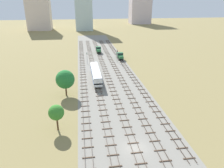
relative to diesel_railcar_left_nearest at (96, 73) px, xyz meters
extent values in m
plane|color=olive|center=(4.67, 15.97, -2.60)|extent=(480.00, 480.00, 0.00)
cube|color=gray|center=(4.67, 15.97, -2.59)|extent=(22.66, 176.00, 0.01)
cube|color=#47382D|center=(-5.38, 16.97, -2.38)|extent=(0.07, 126.00, 0.15)
cube|color=#47382D|center=(-3.95, 16.97, -2.38)|extent=(0.07, 126.00, 0.15)
cube|color=brown|center=(-4.67, -41.53, -2.53)|extent=(2.40, 0.22, 0.14)
cube|color=brown|center=(-4.67, -38.53, -2.53)|extent=(2.40, 0.22, 0.14)
cube|color=brown|center=(-4.67, -35.53, -2.53)|extent=(2.40, 0.22, 0.14)
cube|color=brown|center=(-4.67, -32.53, -2.53)|extent=(2.40, 0.22, 0.14)
cube|color=brown|center=(-4.67, -29.53, -2.53)|extent=(2.40, 0.22, 0.14)
cube|color=brown|center=(-4.67, -26.53, -2.53)|extent=(2.40, 0.22, 0.14)
cube|color=brown|center=(-4.67, -23.53, -2.53)|extent=(2.40, 0.22, 0.14)
cube|color=brown|center=(-4.67, -20.53, -2.53)|extent=(2.40, 0.22, 0.14)
cube|color=brown|center=(-4.67, -17.53, -2.53)|extent=(2.40, 0.22, 0.14)
cube|color=brown|center=(-4.67, -14.53, -2.53)|extent=(2.40, 0.22, 0.14)
cube|color=brown|center=(-4.67, -11.53, -2.53)|extent=(2.40, 0.22, 0.14)
cube|color=brown|center=(-4.67, -8.53, -2.53)|extent=(2.40, 0.22, 0.14)
cube|color=brown|center=(-4.67, -5.53, -2.53)|extent=(2.40, 0.22, 0.14)
cube|color=brown|center=(-4.67, -2.53, -2.53)|extent=(2.40, 0.22, 0.14)
cube|color=brown|center=(-4.67, 0.47, -2.53)|extent=(2.40, 0.22, 0.14)
cube|color=brown|center=(-4.67, 3.47, -2.53)|extent=(2.40, 0.22, 0.14)
cube|color=brown|center=(-4.67, 6.47, -2.53)|extent=(2.40, 0.22, 0.14)
cube|color=brown|center=(-4.67, 9.47, -2.53)|extent=(2.40, 0.22, 0.14)
cube|color=brown|center=(-4.67, 12.47, -2.53)|extent=(2.40, 0.22, 0.14)
cube|color=brown|center=(-4.67, 15.47, -2.53)|extent=(2.40, 0.22, 0.14)
cube|color=brown|center=(-4.67, 18.47, -2.53)|extent=(2.40, 0.22, 0.14)
cube|color=brown|center=(-4.67, 21.47, -2.53)|extent=(2.40, 0.22, 0.14)
cube|color=brown|center=(-4.67, 24.47, -2.53)|extent=(2.40, 0.22, 0.14)
cube|color=brown|center=(-4.67, 27.47, -2.53)|extent=(2.40, 0.22, 0.14)
cube|color=brown|center=(-4.67, 30.47, -2.53)|extent=(2.40, 0.22, 0.14)
cube|color=brown|center=(-4.67, 33.47, -2.53)|extent=(2.40, 0.22, 0.14)
cube|color=brown|center=(-4.67, 36.47, -2.53)|extent=(2.40, 0.22, 0.14)
cube|color=brown|center=(-4.67, 39.47, -2.53)|extent=(2.40, 0.22, 0.14)
cube|color=brown|center=(-4.67, 42.47, -2.53)|extent=(2.40, 0.22, 0.14)
cube|color=brown|center=(-4.67, 45.47, -2.53)|extent=(2.40, 0.22, 0.14)
cube|color=brown|center=(-4.67, 48.47, -2.53)|extent=(2.40, 0.22, 0.14)
cube|color=brown|center=(-4.67, 51.47, -2.53)|extent=(2.40, 0.22, 0.14)
cube|color=brown|center=(-4.67, 54.47, -2.53)|extent=(2.40, 0.22, 0.14)
cube|color=brown|center=(-4.67, 57.47, -2.53)|extent=(2.40, 0.22, 0.14)
cube|color=brown|center=(-4.67, 60.47, -2.53)|extent=(2.40, 0.22, 0.14)
cube|color=brown|center=(-4.67, 63.47, -2.53)|extent=(2.40, 0.22, 0.14)
cube|color=brown|center=(-4.67, 66.47, -2.53)|extent=(2.40, 0.22, 0.14)
cube|color=brown|center=(-4.67, 69.47, -2.53)|extent=(2.40, 0.22, 0.14)
cube|color=brown|center=(-4.67, 72.47, -2.53)|extent=(2.40, 0.22, 0.14)
cube|color=brown|center=(-4.67, 75.47, -2.53)|extent=(2.40, 0.22, 0.14)
cube|color=brown|center=(-4.67, 78.47, -2.53)|extent=(2.40, 0.22, 0.14)
cube|color=#47382D|center=(-0.72, 16.97, -2.38)|extent=(0.07, 126.00, 0.15)
cube|color=#47382D|center=(0.72, 16.97, -2.38)|extent=(0.07, 126.00, 0.15)
cube|color=brown|center=(0.00, -44.53, -2.53)|extent=(2.40, 0.22, 0.14)
cube|color=brown|center=(0.00, -41.53, -2.53)|extent=(2.40, 0.22, 0.14)
cube|color=brown|center=(0.00, -38.53, -2.53)|extent=(2.40, 0.22, 0.14)
cube|color=brown|center=(0.00, -35.53, -2.53)|extent=(2.40, 0.22, 0.14)
cube|color=brown|center=(0.00, -32.53, -2.53)|extent=(2.40, 0.22, 0.14)
cube|color=brown|center=(0.00, -29.53, -2.53)|extent=(2.40, 0.22, 0.14)
cube|color=brown|center=(0.00, -26.53, -2.53)|extent=(2.40, 0.22, 0.14)
cube|color=brown|center=(0.00, -23.53, -2.53)|extent=(2.40, 0.22, 0.14)
cube|color=brown|center=(0.00, -20.53, -2.53)|extent=(2.40, 0.22, 0.14)
cube|color=brown|center=(0.00, -17.53, -2.53)|extent=(2.40, 0.22, 0.14)
cube|color=brown|center=(0.00, -14.53, -2.53)|extent=(2.40, 0.22, 0.14)
cube|color=brown|center=(0.00, -11.53, -2.53)|extent=(2.40, 0.22, 0.14)
cube|color=brown|center=(0.00, -8.53, -2.53)|extent=(2.40, 0.22, 0.14)
cube|color=brown|center=(0.00, -5.53, -2.53)|extent=(2.40, 0.22, 0.14)
cube|color=brown|center=(0.00, -2.53, -2.53)|extent=(2.40, 0.22, 0.14)
cube|color=brown|center=(0.00, 0.47, -2.53)|extent=(2.40, 0.22, 0.14)
cube|color=brown|center=(0.00, 3.47, -2.53)|extent=(2.40, 0.22, 0.14)
cube|color=brown|center=(0.00, 6.47, -2.53)|extent=(2.40, 0.22, 0.14)
cube|color=brown|center=(0.00, 9.47, -2.53)|extent=(2.40, 0.22, 0.14)
cube|color=brown|center=(0.00, 12.47, -2.53)|extent=(2.40, 0.22, 0.14)
cube|color=brown|center=(0.00, 15.47, -2.53)|extent=(2.40, 0.22, 0.14)
cube|color=brown|center=(0.00, 18.47, -2.53)|extent=(2.40, 0.22, 0.14)
cube|color=brown|center=(0.00, 21.47, -2.53)|extent=(2.40, 0.22, 0.14)
cube|color=brown|center=(0.00, 24.47, -2.53)|extent=(2.40, 0.22, 0.14)
cube|color=brown|center=(0.00, 27.47, -2.53)|extent=(2.40, 0.22, 0.14)
cube|color=brown|center=(0.00, 30.47, -2.53)|extent=(2.40, 0.22, 0.14)
cube|color=brown|center=(0.00, 33.47, -2.53)|extent=(2.40, 0.22, 0.14)
cube|color=brown|center=(0.00, 36.47, -2.53)|extent=(2.40, 0.22, 0.14)
cube|color=brown|center=(0.00, 39.47, -2.53)|extent=(2.40, 0.22, 0.14)
cube|color=brown|center=(0.00, 42.47, -2.53)|extent=(2.40, 0.22, 0.14)
cube|color=brown|center=(0.00, 45.47, -2.53)|extent=(2.40, 0.22, 0.14)
cube|color=brown|center=(0.00, 48.47, -2.53)|extent=(2.40, 0.22, 0.14)
cube|color=brown|center=(0.00, 51.47, -2.53)|extent=(2.40, 0.22, 0.14)
cube|color=brown|center=(0.00, 54.47, -2.53)|extent=(2.40, 0.22, 0.14)
cube|color=brown|center=(0.00, 57.47, -2.53)|extent=(2.40, 0.22, 0.14)
cube|color=brown|center=(0.00, 60.47, -2.53)|extent=(2.40, 0.22, 0.14)
cube|color=brown|center=(0.00, 63.47, -2.53)|extent=(2.40, 0.22, 0.14)
cube|color=brown|center=(0.00, 66.47, -2.53)|extent=(2.40, 0.22, 0.14)
cube|color=brown|center=(0.00, 69.47, -2.53)|extent=(2.40, 0.22, 0.14)
cube|color=brown|center=(0.00, 72.47, -2.53)|extent=(2.40, 0.22, 0.14)
cube|color=brown|center=(0.00, 75.47, -2.53)|extent=(2.40, 0.22, 0.14)
cube|color=brown|center=(0.00, 78.47, -2.53)|extent=(2.40, 0.22, 0.14)
cube|color=#47382D|center=(3.95, 16.97, -2.38)|extent=(0.07, 126.00, 0.15)
cube|color=#47382D|center=(5.38, 16.97, -2.38)|extent=(0.07, 126.00, 0.15)
cube|color=brown|center=(4.67, -44.53, -2.53)|extent=(2.40, 0.22, 0.14)
cube|color=brown|center=(4.67, -41.53, -2.53)|extent=(2.40, 0.22, 0.14)
cube|color=brown|center=(4.67, -38.53, -2.53)|extent=(2.40, 0.22, 0.14)
cube|color=brown|center=(4.67, -35.53, -2.53)|extent=(2.40, 0.22, 0.14)
cube|color=brown|center=(4.67, -32.53, -2.53)|extent=(2.40, 0.22, 0.14)
cube|color=brown|center=(4.67, -29.53, -2.53)|extent=(2.40, 0.22, 0.14)
cube|color=brown|center=(4.67, -26.53, -2.53)|extent=(2.40, 0.22, 0.14)
cube|color=brown|center=(4.67, -23.53, -2.53)|extent=(2.40, 0.22, 0.14)
cube|color=brown|center=(4.67, -20.53, -2.53)|extent=(2.40, 0.22, 0.14)
cube|color=brown|center=(4.67, -17.53, -2.53)|extent=(2.40, 0.22, 0.14)
cube|color=brown|center=(4.67, -14.53, -2.53)|extent=(2.40, 0.22, 0.14)
cube|color=brown|center=(4.67, -11.53, -2.53)|extent=(2.40, 0.22, 0.14)
cube|color=brown|center=(4.67, -8.53, -2.53)|extent=(2.40, 0.22, 0.14)
cube|color=brown|center=(4.67, -5.53, -2.53)|extent=(2.40, 0.22, 0.14)
cube|color=brown|center=(4.67, -2.53, -2.53)|extent=(2.40, 0.22, 0.14)
cube|color=brown|center=(4.67, 0.47, -2.53)|extent=(2.40, 0.22, 0.14)
cube|color=brown|center=(4.67, 3.47, -2.53)|extent=(2.40, 0.22, 0.14)
cube|color=brown|center=(4.67, 6.47, -2.53)|extent=(2.40, 0.22, 0.14)
cube|color=brown|center=(4.67, 9.47, -2.53)|extent=(2.40, 0.22, 0.14)
cube|color=brown|center=(4.67, 12.47, -2.53)|extent=(2.40, 0.22, 0.14)
cube|color=brown|center=(4.67, 15.47, -2.53)|extent=(2.40, 0.22, 0.14)
cube|color=brown|center=(4.67, 18.47, -2.53)|extent=(2.40, 0.22, 0.14)
cube|color=brown|center=(4.67, 21.47, -2.53)|extent=(2.40, 0.22, 0.14)
cube|color=brown|center=(4.67, 24.47, -2.53)|extent=(2.40, 0.22, 0.14)
cube|color=brown|center=(4.67, 27.47, -2.53)|extent=(2.40, 0.22, 0.14)
cube|color=brown|center=(4.67, 30.47, -2.53)|extent=(2.40, 0.22, 0.14)
cube|color=brown|center=(4.67, 33.47, -2.53)|extent=(2.40, 0.22, 0.14)
cube|color=brown|center=(4.67, 36.47, -2.53)|extent=(2.40, 0.22, 0.14)
cube|color=brown|center=(4.67, 39.47, -2.53)|extent=(2.40, 0.22, 0.14)
cube|color=brown|center=(4.67, 42.47, -2.53)|extent=(2.40, 0.22, 0.14)
cube|color=brown|center=(4.67, 45.47, -2.53)|extent=(2.40, 0.22, 0.14)
cube|color=brown|center=(4.67, 48.47, -2.53)|extent=(2.40, 0.22, 0.14)
cube|color=brown|center=(4.67, 51.47, -2.53)|extent=(2.40, 0.22, 0.14)
cube|color=brown|center=(4.67, 54.47, -2.53)|extent=(2.40, 0.22, 0.14)
cube|color=brown|center=(4.67, 57.47, -2.53)|extent=(2.40, 0.22, 0.14)
cube|color=brown|center=(4.67, 60.47, -2.53)|extent=(2.40, 0.22, 0.14)
cube|color=brown|center=(4.67, 63.47, -2.53)|extent=(2.40, 0.22, 0.14)
cube|color=brown|center=(4.67, 66.47, -2.53)|extent=(2.40, 0.22, 0.14)
cube|color=brown|center=(4.67, 69.47, -2.53)|extent=(2.40, 0.22, 0.14)
cube|color=brown|center=(4.67, 72.47, -2.53)|extent=(2.40, 0.22, 0.14)
cube|color=brown|center=(4.67, 75.47, -2.53)|extent=(2.40, 0.22, 0.14)
cube|color=brown|center=(4.67, 78.47, -2.53)|extent=(2.40, 0.22, 0.14)
cube|color=#47382D|center=(8.61, 16.97, -2.38)|extent=(0.07, 126.00, 0.15)
cube|color=#47382D|center=(10.05, 16.97, -2.38)|extent=(0.07, 126.00, 0.15)
cube|color=brown|center=(9.33, -44.53, -2.53)|extent=(2.40, 0.22, 0.14)
cube|color=brown|center=(9.33, -41.53, -2.53)|extent=(2.40, 0.22, 0.14)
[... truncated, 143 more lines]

